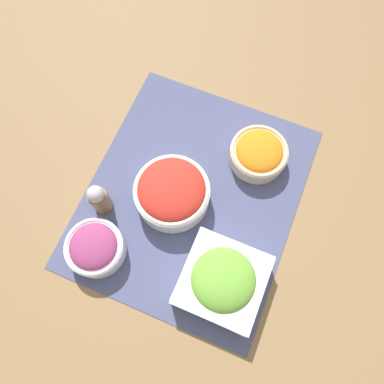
# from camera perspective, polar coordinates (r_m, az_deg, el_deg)

# --- Properties ---
(ground_plane) EXTENTS (3.00, 3.00, 0.00)m
(ground_plane) POSITION_cam_1_polar(r_m,az_deg,el_deg) (0.87, -0.00, -0.73)
(ground_plane) COLOR olive
(placemat) EXTENTS (0.55, 0.47, 0.00)m
(placemat) POSITION_cam_1_polar(r_m,az_deg,el_deg) (0.87, -0.00, -0.69)
(placemat) COLOR #474C70
(placemat) RESTS_ON ground_plane
(tomato_bowl) EXTENTS (0.17, 0.17, 0.09)m
(tomato_bowl) POSITION_cam_1_polar(r_m,az_deg,el_deg) (0.83, -3.07, -0.00)
(tomato_bowl) COLOR white
(tomato_bowl) RESTS_ON placemat
(carrot_bowl) EXTENTS (0.13, 0.13, 0.06)m
(carrot_bowl) POSITION_cam_1_polar(r_m,az_deg,el_deg) (0.89, 10.11, 5.85)
(carrot_bowl) COLOR beige
(carrot_bowl) RESTS_ON placemat
(onion_bowl) EXTENTS (0.12, 0.12, 0.07)m
(onion_bowl) POSITION_cam_1_polar(r_m,az_deg,el_deg) (0.83, -14.59, -8.20)
(onion_bowl) COLOR silver
(onion_bowl) RESTS_ON placemat
(lettuce_bowl) EXTENTS (0.17, 0.17, 0.09)m
(lettuce_bowl) POSITION_cam_1_polar(r_m,az_deg,el_deg) (0.79, 4.70, -13.30)
(lettuce_bowl) COLOR white
(lettuce_bowl) RESTS_ON placemat
(pepper_shaker) EXTENTS (0.04, 0.04, 0.10)m
(pepper_shaker) POSITION_cam_1_polar(r_m,az_deg,el_deg) (0.84, -13.99, -1.02)
(pepper_shaker) COLOR olive
(pepper_shaker) RESTS_ON placemat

